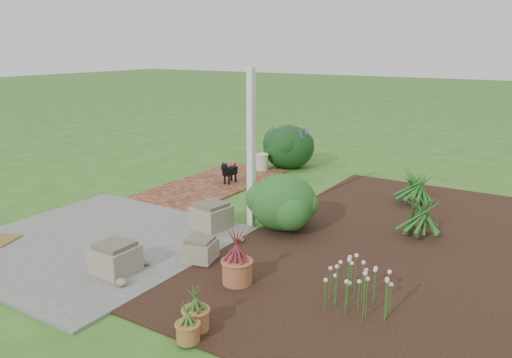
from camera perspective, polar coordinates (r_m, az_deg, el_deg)
The scene contains 18 objects.
ground at distance 8.14m, azimuth -2.71°, elevation -5.19°, with size 80.00×80.00×0.00m, color #2E651F.
concrete_patio at distance 7.74m, azimuth -18.00°, elevation -6.87°, with size 3.50×3.50×0.04m, color #5A5A58.
brick_path at distance 10.44m, azimuth -4.85°, elevation -0.53°, with size 1.60×3.50×0.04m, color brown.
garden_bed at distance 7.54m, azimuth 15.48°, elevation -7.31°, with size 4.00×7.00×0.03m, color black.
veranda_post at distance 7.71m, azimuth -0.57°, elevation 3.36°, with size 0.10×0.10×2.50m, color white.
stone_trough_near at distance 6.61m, azimuth -15.77°, elevation -8.81°, with size 0.49×0.49×0.33m, color gray.
stone_trough_mid at distance 6.75m, azimuth -6.40°, elevation -8.11°, with size 0.39×0.39×0.26m, color gray.
stone_trough_far at distance 7.87m, azimuth -5.14°, elevation -4.33°, with size 0.51×0.51×0.34m, color gray.
black_dog at distance 10.30m, azimuth -3.12°, elevation 0.94°, with size 0.16×0.52×0.45m.
cream_ceramic_urn at distance 11.41m, azimuth 0.67°, elevation 1.93°, with size 0.28×0.28×0.37m, color beige.
evergreen_shrub at distance 7.78m, azimuth 3.15°, elevation -2.48°, with size 1.04×1.04×0.89m, color #103817.
agapanthus_clump_back at distance 7.84m, azimuth 18.32°, elevation -3.47°, with size 0.88×0.88×0.79m, color #103C12, non-canonical shape.
agapanthus_clump_front at distance 9.38m, azimuth 17.83°, elevation -0.44°, with size 0.89×0.89×0.79m, color #0E3C11, non-canonical shape.
pink_flower_patch at distance 5.69m, azimuth 12.14°, elevation -11.45°, with size 0.86×0.86×0.55m, color #113D0F, non-canonical shape.
terracotta_pot_bronze at distance 6.11m, azimuth -2.18°, elevation -10.54°, with size 0.36×0.36×0.29m, color #A45A37.
terracotta_pot_small_left at distance 5.26m, azimuth -6.87°, elevation -15.59°, with size 0.26×0.26×0.22m, color #A16336.
terracotta_pot_small_right at distance 5.09m, azimuth -7.78°, elevation -16.95°, with size 0.23×0.23×0.19m, color #955D32.
purple_flowering_bush at distance 11.81m, azimuth 3.76°, elevation 3.80°, with size 1.21×1.21×1.03m, color black.
Camera 1 is at (4.41, -6.24, 2.81)m, focal length 35.00 mm.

